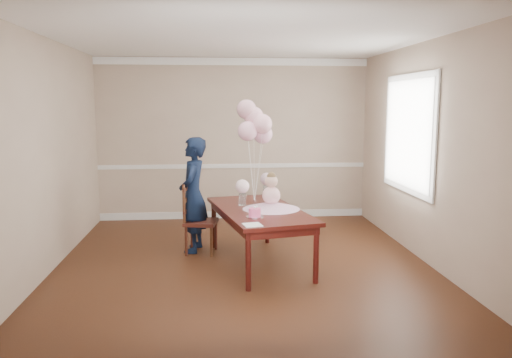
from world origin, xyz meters
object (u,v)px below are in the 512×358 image
object	(u,v)px
birthday_cake	(255,212)
dining_table_top	(259,211)
dining_chair_seat	(201,222)
woman	(193,195)

from	to	relation	value
birthday_cake	dining_table_top	bearing A→B (deg)	78.00
dining_table_top	birthday_cake	world-z (taller)	birthday_cake
dining_table_top	dining_chair_seat	size ratio (longest dim) A/B	4.54
birthday_cake	dining_chair_seat	world-z (taller)	birthday_cake
dining_chair_seat	woman	distance (m)	0.37
dining_chair_seat	woman	bearing A→B (deg)	145.48
dining_table_top	woman	distance (m)	1.02
dining_table_top	woman	xyz separation A→B (m)	(-0.82, 0.61, 0.10)
dining_table_top	birthday_cake	bearing A→B (deg)	-113.96
dining_table_top	woman	size ratio (longest dim) A/B	1.20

